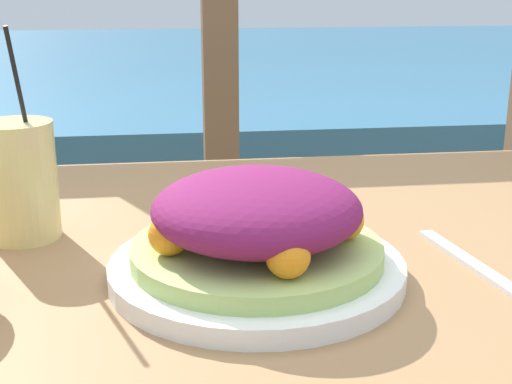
% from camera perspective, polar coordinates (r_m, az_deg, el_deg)
% --- Properties ---
extents(patio_table, '(1.05, 0.90, 0.70)m').
position_cam_1_polar(patio_table, '(0.80, 2.01, -11.85)').
color(patio_table, '#997047').
rests_on(patio_table, ground_plane).
extents(railing_fence, '(2.80, 0.08, 1.12)m').
position_cam_1_polar(railing_fence, '(1.48, -2.88, 7.92)').
color(railing_fence, brown).
rests_on(railing_fence, ground_plane).
extents(sea_backdrop, '(12.00, 4.00, 0.57)m').
position_cam_1_polar(sea_backdrop, '(4.02, -5.78, 6.76)').
color(sea_backdrop, teal).
rests_on(sea_backdrop, ground_plane).
extents(salad_plate, '(0.30, 0.30, 0.11)m').
position_cam_1_polar(salad_plate, '(0.70, 0.06, -3.44)').
color(salad_plate, white).
rests_on(salad_plate, patio_table).
extents(drink_glass, '(0.08, 0.08, 0.24)m').
position_cam_1_polar(drink_glass, '(0.85, -18.35, 0.88)').
color(drink_glass, '#DBCC7F').
rests_on(drink_glass, patio_table).
extents(knife, '(0.04, 0.18, 0.00)m').
position_cam_1_polar(knife, '(0.79, 16.57, -5.28)').
color(knife, silver).
rests_on(knife, patio_table).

